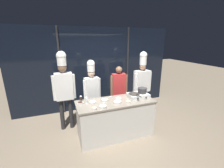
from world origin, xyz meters
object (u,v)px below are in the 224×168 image
prep_bowl_bean_sprouts (93,102)px  chef_head (64,85)px  portable_stove (138,95)px  chef_line (142,81)px  prep_bowl_ginger (128,102)px  prep_bowl_shrimp (95,109)px  frying_pan (134,93)px  prep_bowl_garlic (103,107)px  chef_sous (92,88)px  prep_bowl_noodles (105,100)px  person_guest (119,88)px  squeeze_bottle_clear (86,100)px  stock_pot (142,90)px  squeeze_bottle_soy (81,98)px  prep_bowl_chicken (117,102)px  serving_spoon_slotted (109,97)px  prep_bowl_rice (118,98)px  prep_bowl_soy_glaze (80,103)px

prep_bowl_bean_sprouts → chef_head: size_ratio=0.07×
portable_stove → chef_line: bearing=52.9°
prep_bowl_ginger → prep_bowl_shrimp: size_ratio=1.07×
frying_pan → prep_bowl_garlic: bearing=-163.1°
portable_stove → chef_line: (0.53, 0.70, 0.14)m
chef_head → chef_sous: 0.71m
prep_bowl_noodles → portable_stove: bearing=-3.6°
portable_stove → frying_pan: (-0.12, -0.00, 0.08)m
prep_bowl_bean_sprouts → person_guest: 1.14m
prep_bowl_noodles → chef_line: chef_line is taller
squeeze_bottle_clear → stock_pot: bearing=-4.6°
prep_bowl_bean_sprouts → squeeze_bottle_soy: bearing=141.6°
prep_bowl_chicken → chef_sous: chef_sous is taller
squeeze_bottle_soy → stock_pot: bearing=-9.0°
stock_pot → prep_bowl_noodles: size_ratio=1.46×
squeeze_bottle_clear → prep_bowl_bean_sprouts: size_ratio=1.15×
chef_line → serving_spoon_slotted: bearing=15.1°
serving_spoon_slotted → chef_sous: chef_sous is taller
serving_spoon_slotted → chef_line: chef_line is taller
prep_bowl_bean_sprouts → chef_sous: (0.13, 0.63, 0.14)m
stock_pot → prep_bowl_noodles: stock_pot is taller
squeeze_bottle_soy → prep_bowl_rice: bearing=-11.8°
prep_bowl_rice → prep_bowl_garlic: bearing=-146.5°
serving_spoon_slotted → chef_line: (1.20, 0.45, 0.19)m
squeeze_bottle_soy → person_guest: 1.26m
stock_pot → prep_bowl_shrimp: bearing=-166.8°
chef_head → squeeze_bottle_soy: bearing=125.4°
squeeze_bottle_soy → prep_bowl_garlic: (0.38, -0.51, -0.04)m
prep_bowl_soy_glaze → prep_bowl_noodles: prep_bowl_noodles is taller
prep_bowl_chicken → prep_bowl_noodles: (-0.24, 0.19, 0.00)m
prep_bowl_soy_glaze → chef_line: chef_line is taller
prep_bowl_bean_sprouts → chef_line: chef_line is taller
prep_bowl_noodles → person_guest: size_ratio=0.11×
squeeze_bottle_clear → prep_bowl_ginger: 0.96m
prep_bowl_bean_sprouts → prep_bowl_ginger: prep_bowl_ginger is taller
prep_bowl_bean_sprouts → frying_pan: bearing=-3.0°
frying_pan → prep_bowl_garlic: size_ratio=3.01×
stock_pot → prep_bowl_rice: (-0.62, 0.05, -0.15)m
prep_bowl_ginger → person_guest: bearing=80.2°
frying_pan → chef_line: size_ratio=0.24×
prep_bowl_bean_sprouts → prep_bowl_soy_glaze: size_ratio=0.97×
chef_line → person_guest: bearing=-6.8°
chef_line → portable_stove: bearing=47.6°
prep_bowl_ginger → prep_bowl_garlic: bearing=-176.3°
prep_bowl_ginger → prep_bowl_chicken: bearing=157.1°
prep_bowl_rice → squeeze_bottle_clear: bearing=175.6°
prep_bowl_rice → prep_bowl_noodles: size_ratio=0.81×
frying_pan → squeeze_bottle_soy: bearing=169.2°
portable_stove → prep_bowl_ginger: 0.45m
portable_stove → prep_bowl_noodles: 0.86m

